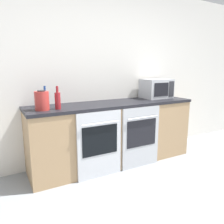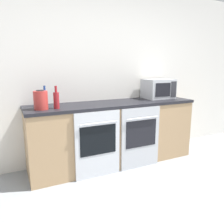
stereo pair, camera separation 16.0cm
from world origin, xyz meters
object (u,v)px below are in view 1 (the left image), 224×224
Objects in this scene: oven_left at (100,145)px; microwave at (156,89)px; bottle_red at (58,100)px; kettle at (42,101)px; bottle_blue at (45,99)px; oven_right at (141,137)px.

microwave reaches higher than oven_left.
microwave is 1.69m from bottle_red.
oven_left is 3.73× the size of kettle.
bottle_red is (-0.45, 0.20, 0.58)m from oven_left.
microwave reaches higher than bottle_blue.
bottle_red is 0.18m from kettle.
microwave is at bearing 18.30° from oven_left.
bottle_red is at bearing -173.00° from microwave.
bottle_blue is at bearing 160.13° from oven_right.
oven_right is (0.64, 0.00, 0.00)m from oven_left.
microwave reaches higher than bottle_red.
bottle_blue reaches higher than oven_left.
microwave is at bearing 7.00° from bottle_red.
oven_right is 1.39m from bottle_blue.
oven_right is 1.25m from bottle_red.
oven_left is at bearing -38.08° from bottle_blue.
oven_right is at bearing -145.28° from microwave.
oven_right is 3.73× the size of kettle.
bottle_red is 1.19× the size of kettle.
oven_right is 3.14× the size of bottle_red.
microwave is 1.77× the size of bottle_blue.
oven_left is 3.28× the size of bottle_blue.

